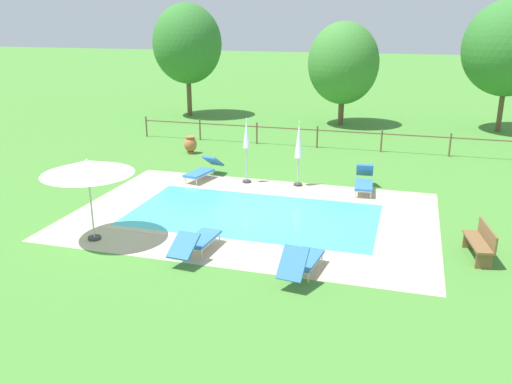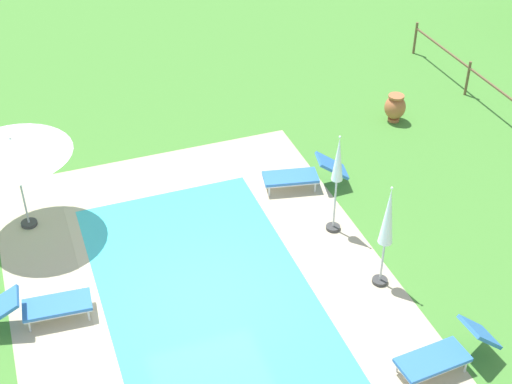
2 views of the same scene
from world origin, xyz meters
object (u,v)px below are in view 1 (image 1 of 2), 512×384
sun_lounger_north_near_steps (203,170)px  patio_umbrella_closed_row_mid_west (246,140)px  patio_umbrella_closed_row_west (299,144)px  patio_umbrella_open_foreground (87,167)px  tree_far_west (343,63)px  terracotta_urn_near_fence (190,144)px  sun_lounger_north_far (364,181)px  tree_west_mid (187,44)px  sun_lounger_north_end (302,261)px  tree_centre (509,48)px  wooden_bench_lawn_side (481,241)px  sun_lounger_north_mid (197,241)px

sun_lounger_north_near_steps → patio_umbrella_closed_row_mid_west: size_ratio=0.86×
patio_umbrella_closed_row_west → patio_umbrella_closed_row_mid_west: patio_umbrella_closed_row_mid_west is taller
patio_umbrella_open_foreground → patio_umbrella_closed_row_west: patio_umbrella_closed_row_west is taller
tree_far_west → terracotta_urn_near_fence: bearing=-122.9°
patio_umbrella_open_foreground → tree_far_west: 19.21m
sun_lounger_north_near_steps → terracotta_urn_near_fence: (-2.04, 3.61, 0.05)m
sun_lounger_north_far → tree_far_west: bearing=101.5°
patio_umbrella_open_foreground → tree_west_mid: size_ratio=0.37×
sun_lounger_north_end → terracotta_urn_near_fence: (-7.31, 10.50, 0.03)m
tree_west_mid → patio_umbrella_closed_row_mid_west: bearing=-58.8°
patio_umbrella_open_foreground → tree_centre: 23.16m
patio_umbrella_closed_row_mid_west → tree_west_mid: tree_west_mid is taller
patio_umbrella_closed_row_mid_west → tree_west_mid: (-7.65, 12.65, 2.73)m
tree_centre → sun_lounger_north_end: bearing=-109.0°
patio_umbrella_closed_row_west → wooden_bench_lawn_side: 7.61m
sun_lounger_north_end → tree_centre: tree_centre is taller
patio_umbrella_closed_row_mid_west → terracotta_urn_near_fence: 5.36m
patio_umbrella_closed_row_west → tree_west_mid: bearing=127.5°
patio_umbrella_closed_row_west → terracotta_urn_near_fence: size_ratio=3.06×
sun_lounger_north_far → wooden_bench_lawn_side: 5.91m
sun_lounger_north_near_steps → terracotta_urn_near_fence: sun_lounger_north_near_steps is taller
sun_lounger_north_end → terracotta_urn_near_fence: 12.79m
terracotta_urn_near_fence → wooden_bench_lawn_side: bearing=-35.6°
sun_lounger_north_mid → tree_west_mid: 21.18m
wooden_bench_lawn_side → sun_lounger_north_mid: bearing=-165.9°
sun_lounger_north_mid → patio_umbrella_open_foreground: (-3.12, 0.07, 1.73)m
wooden_bench_lawn_side → tree_west_mid: bearing=131.6°
sun_lounger_north_near_steps → patio_umbrella_closed_row_mid_west: (1.74, 0.01, 1.26)m
tree_west_mid → tree_centre: tree_centre is taller
patio_umbrella_closed_row_west → patio_umbrella_closed_row_mid_west: bearing=-175.3°
patio_umbrella_closed_row_mid_west → patio_umbrella_closed_row_west: bearing=4.7°
sun_lounger_north_end → tree_centre: (6.77, 19.72, 3.99)m
patio_umbrella_open_foreground → patio_umbrella_closed_row_mid_west: size_ratio=1.02×
sun_lounger_north_mid → patio_umbrella_closed_row_west: patio_umbrella_closed_row_west is taller
sun_lounger_north_mid → wooden_bench_lawn_side: 7.31m
sun_lounger_north_far → tree_centre: tree_centre is taller
patio_umbrella_closed_row_west → patio_umbrella_closed_row_mid_west: size_ratio=0.98×
sun_lounger_north_end → tree_west_mid: tree_west_mid is taller
sun_lounger_north_near_steps → terracotta_urn_near_fence: bearing=119.5°
patio_umbrella_closed_row_mid_west → tree_west_mid: size_ratio=0.36×
patio_umbrella_closed_row_west → tree_centre: tree_centre is taller
sun_lounger_north_near_steps → patio_umbrella_open_foreground: patio_umbrella_open_foreground is taller
sun_lounger_north_near_steps → wooden_bench_lawn_side: (9.46, -4.64, 0.10)m
tree_west_mid → sun_lounger_north_end: bearing=-60.2°
tree_far_west → tree_west_mid: bearing=178.0°
sun_lounger_north_far → sun_lounger_north_mid: bearing=-119.1°
tree_centre → sun_lounger_north_mid: bearing=-116.6°
terracotta_urn_near_fence → tree_far_west: bearing=57.1°
terracotta_urn_near_fence → tree_west_mid: (-3.87, 9.05, 3.94)m
wooden_bench_lawn_side → sun_lounger_north_end: bearing=-151.8°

